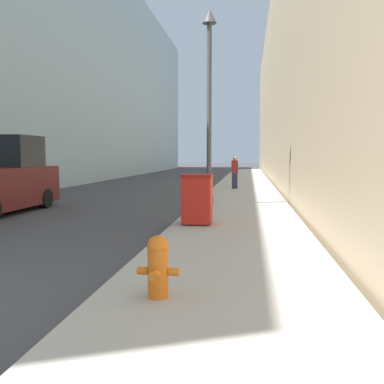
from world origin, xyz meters
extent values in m
cube|color=#ADA89E|center=(5.03, 18.00, 0.07)|extent=(3.09, 60.00, 0.14)
cube|color=#99B7C6|center=(-10.61, 26.00, 8.08)|extent=(12.00, 60.00, 16.17)
cube|color=tan|center=(12.67, 26.00, 6.54)|extent=(12.00, 60.00, 13.08)
cylinder|color=orange|center=(4.25, 1.41, 0.41)|extent=(0.23, 0.23, 0.54)
sphere|color=orange|center=(4.25, 1.41, 0.72)|extent=(0.24, 0.24, 0.24)
cylinder|color=orange|center=(4.25, 1.41, 0.79)|extent=(0.07, 0.07, 0.05)
cylinder|color=orange|center=(4.25, 1.23, 0.44)|extent=(0.11, 0.12, 0.11)
cylinder|color=orange|center=(4.08, 1.41, 0.44)|extent=(0.12, 0.09, 0.09)
cylinder|color=orange|center=(4.43, 1.41, 0.44)|extent=(0.12, 0.09, 0.09)
cube|color=red|center=(4.07, 6.62, 0.70)|extent=(0.67, 0.65, 1.06)
cube|color=maroon|center=(4.07, 6.62, 1.27)|extent=(0.69, 0.67, 0.08)
cylinder|color=black|center=(3.78, 6.89, 0.22)|extent=(0.05, 0.16, 0.16)
cylinder|color=black|center=(4.36, 6.89, 0.22)|extent=(0.05, 0.16, 0.16)
cylinder|color=#4C4C51|center=(3.97, 10.69, 0.26)|extent=(0.30, 0.30, 0.25)
cylinder|color=#4C4C51|center=(3.97, 10.69, 3.03)|extent=(0.16, 0.16, 5.78)
cone|color=#4C4C51|center=(3.97, 10.69, 6.14)|extent=(0.45, 0.45, 0.45)
cube|color=black|center=(-2.40, 9.44, 1.87)|extent=(1.94, 1.56, 0.99)
cylinder|color=black|center=(-1.42, 10.09, 0.32)|extent=(0.24, 0.64, 0.64)
cube|color=#2D3347|center=(4.58, 17.47, 0.52)|extent=(0.27, 0.19, 0.76)
cube|color=maroon|center=(4.58, 17.47, 1.20)|extent=(0.32, 0.19, 0.60)
sphere|color=tan|center=(4.58, 17.47, 1.60)|extent=(0.21, 0.21, 0.21)
camera|label=1|loc=(5.26, -3.21, 1.73)|focal=40.00mm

